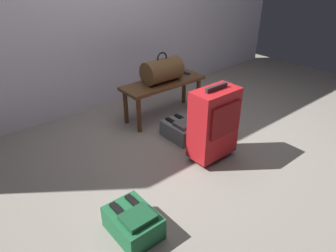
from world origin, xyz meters
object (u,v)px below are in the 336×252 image
object	(u,v)px
backpack_green	(133,222)
backpack_grey	(181,129)
bench	(163,87)
cell_phone	(185,73)
duffel_bag_brown	(162,70)
suitcase_upright_red	(214,123)

from	to	relation	value
backpack_green	backpack_grey	distance (m)	1.34
bench	backpack_green	distance (m)	1.82
cell_phone	backpack_grey	distance (m)	0.85
cell_phone	backpack_grey	size ratio (longest dim) A/B	0.38
duffel_bag_brown	backpack_green	size ratio (longest dim) A/B	1.16
cell_phone	backpack_grey	bearing A→B (deg)	-134.57
suitcase_upright_red	cell_phone	bearing A→B (deg)	60.58
cell_phone	backpack_grey	xyz separation A→B (m)	(-0.55, -0.55, -0.35)
bench	suitcase_upright_red	bearing A→B (deg)	-101.66
duffel_bag_brown	cell_phone	xyz separation A→B (m)	(0.39, 0.04, -0.13)
suitcase_upright_red	backpack_green	distance (m)	1.15
bench	cell_phone	bearing A→B (deg)	6.60
bench	duffel_bag_brown	xyz separation A→B (m)	(-0.02, 0.00, 0.20)
bench	duffel_bag_brown	size ratio (longest dim) A/B	2.27
suitcase_upright_red	backpack_grey	size ratio (longest dim) A/B	1.92
backpack_grey	duffel_bag_brown	bearing A→B (deg)	72.93
backpack_green	backpack_grey	world-z (taller)	same
cell_phone	backpack_green	size ratio (longest dim) A/B	0.38
backpack_grey	backpack_green	bearing A→B (deg)	-145.97
bench	duffel_bag_brown	bearing A→B (deg)	180.00
duffel_bag_brown	backpack_grey	distance (m)	0.71
duffel_bag_brown	cell_phone	world-z (taller)	duffel_bag_brown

